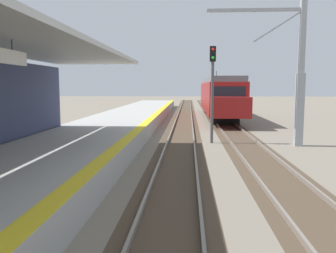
{
  "coord_description": "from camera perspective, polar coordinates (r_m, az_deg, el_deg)",
  "views": [
    {
      "loc": [
        2.32,
        1.86,
        3.08
      ],
      "look_at": [
        1.81,
        10.29,
        2.1
      ],
      "focal_mm": 37.01,
      "sensor_mm": 36.0,
      "label": 1
    }
  ],
  "objects": [
    {
      "name": "station_platform",
      "position": [
        15.17,
        -15.17,
        -3.6
      ],
      "size": [
        5.0,
        80.0,
        0.91
      ],
      "color": "#A8A8A3",
      "rests_on": "ground"
    },
    {
      "name": "track_pair_nearest_platform",
      "position": [
        18.4,
        2.08,
        -2.87
      ],
      "size": [
        2.34,
        120.0,
        0.16
      ],
      "color": "#4C3D2D",
      "rests_on": "ground"
    },
    {
      "name": "track_pair_middle",
      "position": [
        18.63,
        12.6,
        -2.9
      ],
      "size": [
        2.34,
        120.0,
        0.16
      ],
      "color": "#4C3D2D",
      "rests_on": "ground"
    },
    {
      "name": "approaching_train",
      "position": [
        34.39,
        8.44,
        5.05
      ],
      "size": [
        2.93,
        19.6,
        4.76
      ],
      "color": "maroon",
      "rests_on": "ground"
    },
    {
      "name": "rail_signal_post",
      "position": [
        18.86,
        7.33,
        6.91
      ],
      "size": [
        0.32,
        0.34,
        5.2
      ],
      "color": "#4C4C4C",
      "rests_on": "ground"
    },
    {
      "name": "catenary_pylon_far_side",
      "position": [
        18.96,
        20.12,
        7.8
      ],
      "size": [
        5.0,
        0.4,
        7.5
      ],
      "color": "#9EA3A8",
      "rests_on": "ground"
    }
  ]
}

